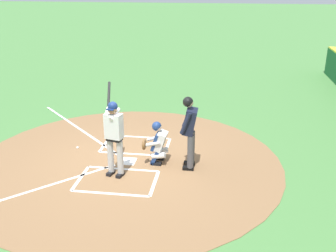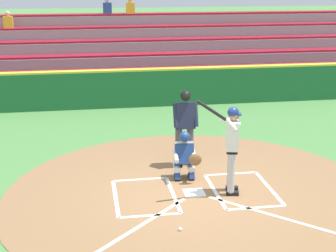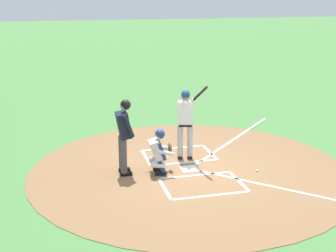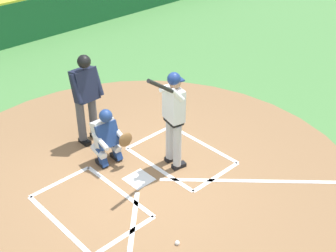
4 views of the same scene
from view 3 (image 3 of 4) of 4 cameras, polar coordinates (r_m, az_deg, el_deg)
ground_plane at (r=11.88m, az=2.63°, el=-5.27°), size 120.00×120.00×0.00m
dirt_circle at (r=11.88m, az=2.63°, el=-5.25°), size 8.00×8.00×0.01m
home_plate_and_chalk at (r=12.14m, az=6.63°, el=-4.81°), size 7.93×4.91×0.01m
batter at (r=12.24m, az=2.17°, el=0.81°), size 1.05×0.55×2.13m
catcher at (r=11.44m, az=-1.07°, el=-2.97°), size 0.59×0.63×1.13m
plate_umpire at (r=11.29m, az=-5.38°, el=-0.71°), size 0.58×0.41×1.86m
baseball at (r=11.89m, az=10.77°, el=-5.36°), size 0.07×0.07×0.07m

